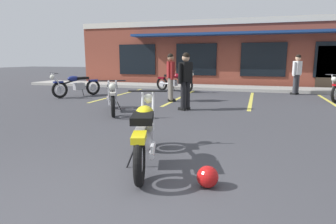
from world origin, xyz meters
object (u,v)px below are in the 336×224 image
Objects in this scene: motorcycle_red_sportbike at (76,85)px; motorcycle_blue_standard at (113,96)px; motorcycle_foreground_classic at (144,132)px; person_in_shorts_foreground at (186,78)px; motorcycle_silver_naked at (174,81)px; person_by_back_row at (171,75)px; person_in_black_shirt at (297,72)px; helmet_on_pavement at (208,177)px.

motorcycle_red_sportbike and motorcycle_blue_standard have the same top height.
person_in_shorts_foreground is at bearing 96.38° from motorcycle_foreground_classic.
person_by_back_row is at bearing -76.43° from motorcycle_silver_naked.
person_in_shorts_foreground is at bearing 28.10° from motorcycle_blue_standard.
person_in_shorts_foreground is 1.00× the size of person_by_back_row.
person_in_black_shirt is 1.00× the size of person_in_shorts_foreground.
motorcycle_red_sportbike is 0.96× the size of motorcycle_silver_naked.
motorcycle_red_sportbike and motorcycle_silver_naked have the same top height.
motorcycle_blue_standard reaches higher than helmet_on_pavement.
person_by_back_row reaches higher than motorcycle_foreground_classic.
person_in_shorts_foreground and person_by_back_row have the same top height.
person_in_black_shirt is 5.66m from person_by_back_row.
person_in_black_shirt is 6.16m from person_in_shorts_foreground.
motorcycle_red_sportbike is at bearing 160.48° from person_in_shorts_foreground.
motorcycle_blue_standard is 1.15× the size of person_in_black_shirt.
motorcycle_foreground_classic is 7.88× the size of helmet_on_pavement.
motorcycle_red_sportbike is 4.34m from motorcycle_silver_naked.
motorcycle_red_sportbike is at bearing 138.23° from motorcycle_blue_standard.
helmet_on_pavement is at bearing -101.56° from person_in_black_shirt.
motorcycle_red_sportbike is 9.31m from helmet_on_pavement.
motorcycle_foreground_classic is at bearing -76.64° from motorcycle_silver_naked.
person_in_shorts_foreground is 5.28m from helmet_on_pavement.
motorcycle_silver_naked is at bearing 103.57° from person_by_back_row.
person_by_back_row is (-4.48, -3.47, 0.00)m from person_in_black_shirt.
person_in_shorts_foreground is at bearing -59.40° from person_by_back_row.
helmet_on_pavement is (6.42, -6.74, -0.33)m from motorcycle_red_sportbike.
helmet_on_pavement is at bearing -71.78° from motorcycle_silver_naked.
motorcycle_red_sportbike is at bearing -138.48° from motorcycle_silver_naked.
motorcycle_red_sportbike is at bearing 133.61° from helmet_on_pavement.
motorcycle_foreground_classic is 8.24m from motorcycle_red_sportbike.
person_in_black_shirt is 10.26m from helmet_on_pavement.
motorcycle_silver_naked reaches higher than helmet_on_pavement.
person_in_black_shirt is at bearing 72.16° from motorcycle_foreground_classic.
motorcycle_silver_naked is 3.19m from person_by_back_row.
motorcycle_silver_naked is 5.25m from person_in_black_shirt.
person_by_back_row is (0.74, -3.07, 0.49)m from motorcycle_silver_naked.
motorcycle_foreground_classic is at bearing -55.96° from motorcycle_blue_standard.
motorcycle_red_sportbike is (-5.41, 6.22, 0.00)m from motorcycle_foreground_classic.
motorcycle_foreground_classic is at bearing -48.95° from motorcycle_red_sportbike.
person_in_black_shirt is (3.06, 9.50, 0.49)m from motorcycle_foreground_classic.
person_in_shorts_foreground is 6.44× the size of helmet_on_pavement.
person_in_black_shirt is at bearing 21.18° from motorcycle_red_sportbike.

